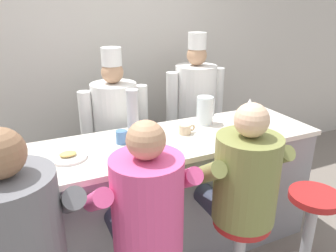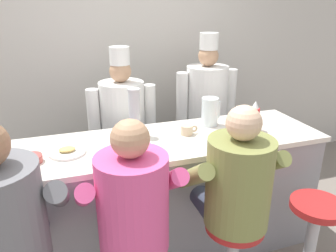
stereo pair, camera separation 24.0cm
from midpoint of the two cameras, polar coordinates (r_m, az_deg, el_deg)
name	(u,v)px [view 1 (the left image)]	position (r m, az deg, el deg)	size (l,w,h in m)	color
wall_back	(107,65)	(3.63, -12.52, 10.36)	(10.00, 0.06, 2.70)	beige
diner_counter	(158,198)	(2.69, -4.43, -12.48)	(2.59, 0.72, 1.00)	gray
ketchup_bottle_red	(249,114)	(2.73, 11.48, 2.02)	(0.08, 0.08, 0.25)	red
mustard_bottle_yellow	(246,127)	(2.46, 10.80, -0.31)	(0.06, 0.06, 0.22)	yellow
hot_sauce_bottle_orange	(245,125)	(2.61, 10.77, 0.16)	(0.03, 0.03, 0.15)	orange
water_pitcher_clear	(205,110)	(2.76, 3.97, 2.68)	(0.16, 0.14, 0.24)	silver
breakfast_plate	(68,157)	(2.31, -19.87, -5.09)	(0.25, 0.25, 0.05)	white
cereal_bowl	(32,166)	(2.25, -25.46, -6.35)	(0.14, 0.14, 0.05)	#B24C47
coffee_mug_tan	(185,129)	(2.56, 0.37, -0.62)	(0.14, 0.09, 0.08)	beige
coffee_mug_blue	(122,137)	(2.43, -10.80, -1.92)	(0.13, 0.08, 0.10)	#4C7AB2
cup_stack_steel	(133,114)	(2.49, -8.92, 2.10)	(0.09, 0.09, 0.37)	#B7BABF
diner_seated_grey	(17,239)	(1.83, -28.43, -17.02)	(0.65, 0.64, 1.51)	#B2B5BA
diner_seated_pink	(146,211)	(1.87, -7.70, -14.51)	(0.60, 0.59, 1.44)	#B2B5BA
diner_seated_olive	(242,184)	(2.11, 9.55, -10.09)	(0.60, 0.59, 1.45)	#B2B5BA
empty_stool_round	(311,220)	(2.70, 21.26, -15.11)	(0.37, 0.37, 0.68)	#B2B5BA
cook_in_whites_near	(116,128)	(3.07, -11.32, -0.41)	(0.63, 0.41, 1.62)	#232328
cook_in_whites_far	(195,107)	(3.47, 2.79, 3.29)	(0.66, 0.43, 1.70)	#232328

